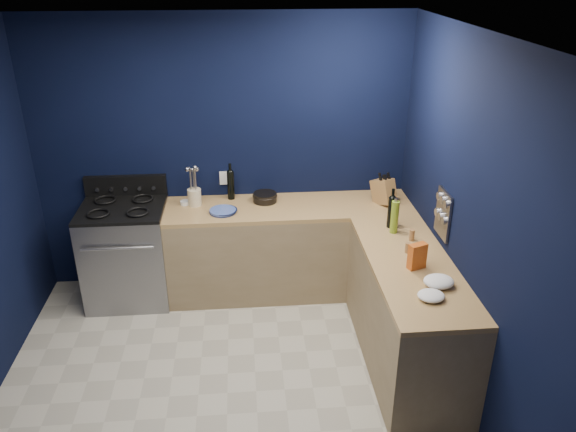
{
  "coord_description": "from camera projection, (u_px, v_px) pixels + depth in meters",
  "views": [
    {
      "loc": [
        0.18,
        -3.32,
        3.04
      ],
      "look_at": [
        0.55,
        1.0,
        1.0
      ],
      "focal_mm": 35.01,
      "sensor_mm": 36.0,
      "label": 1
    }
  ],
  "objects": [
    {
      "name": "cab_right",
      "position": [
        407.0,
        315.0,
        4.46
      ],
      "size": [
        0.63,
        1.67,
        0.86
      ],
      "primitive_type": "cube",
      "color": "#897455",
      "rests_on": "floor"
    },
    {
      "name": "wine_bottle_back",
      "position": [
        231.0,
        185.0,
        5.32
      ],
      "size": [
        0.07,
        0.07,
        0.28
      ],
      "primitive_type": "cylinder",
      "rotation": [
        0.0,
        0.0,
        -0.03
      ],
      "color": "black",
      "rests_on": "top_back"
    },
    {
      "name": "wall_back",
      "position": [
        223.0,
        155.0,
        5.3
      ],
      "size": [
        3.5,
        0.02,
        2.6
      ],
      "primitive_type": "cube",
      "color": "black",
      "rests_on": "ground"
    },
    {
      "name": "cooktop",
      "position": [
        121.0,
        209.0,
        5.08
      ],
      "size": [
        0.76,
        0.66,
        0.03
      ],
      "primitive_type": "cube",
      "color": "black",
      "rests_on": "gas_range"
    },
    {
      "name": "top_right",
      "position": [
        412.0,
        266.0,
        4.26
      ],
      "size": [
        0.63,
        1.67,
        0.04
      ],
      "primitive_type": "cube",
      "color": "brown",
      "rests_on": "cab_right"
    },
    {
      "name": "plate_stack",
      "position": [
        223.0,
        211.0,
        5.08
      ],
      "size": [
        0.31,
        0.31,
        0.03
      ],
      "primitive_type": "cylinder",
      "rotation": [
        0.0,
        0.0,
        0.39
      ],
      "color": "#3A60A6",
      "rests_on": "top_back"
    },
    {
      "name": "spice_panel",
      "position": [
        443.0,
        214.0,
        4.4
      ],
      "size": [
        0.02,
        0.28,
        0.38
      ],
      "primitive_type": "cube",
      "color": "gray",
      "rests_on": "wall_right"
    },
    {
      "name": "oil_bottle",
      "position": [
        395.0,
        217.0,
        4.67
      ],
      "size": [
        0.07,
        0.07,
        0.28
      ],
      "primitive_type": "cylinder",
      "rotation": [
        0.0,
        0.0,
        -0.1
      ],
      "color": "olive",
      "rests_on": "top_right"
    },
    {
      "name": "knife_block",
      "position": [
        384.0,
        192.0,
        5.24
      ],
      "size": [
        0.24,
        0.3,
        0.28
      ],
      "primitive_type": "cube",
      "rotation": [
        -0.31,
        0.0,
        0.52
      ],
      "color": "brown",
      "rests_on": "top_back"
    },
    {
      "name": "gas_range",
      "position": [
        128.0,
        255.0,
        5.28
      ],
      "size": [
        0.76,
        0.66,
        0.92
      ],
      "primitive_type": "cube",
      "color": "gray",
      "rests_on": "floor"
    },
    {
      "name": "utensil_crock",
      "position": [
        195.0,
        197.0,
        5.21
      ],
      "size": [
        0.13,
        0.13,
        0.16
      ],
      "primitive_type": "cylinder",
      "rotation": [
        0.0,
        0.0,
        0.03
      ],
      "color": "beige",
      "rests_on": "top_back"
    },
    {
      "name": "ramekin",
      "position": [
        185.0,
        203.0,
        5.25
      ],
      "size": [
        0.12,
        0.12,
        0.04
      ],
      "primitive_type": "cylinder",
      "rotation": [
        0.0,
        0.0,
        -0.35
      ],
      "color": "white",
      "rests_on": "top_back"
    },
    {
      "name": "cab_back",
      "position": [
        289.0,
        250.0,
        5.43
      ],
      "size": [
        2.3,
        0.63,
        0.86
      ],
      "primitive_type": "cube",
      "color": "#897455",
      "rests_on": "floor"
    },
    {
      "name": "top_back",
      "position": [
        289.0,
        208.0,
        5.24
      ],
      "size": [
        2.3,
        0.63,
        0.04
      ],
      "primitive_type": "cube",
      "color": "brown",
      "rests_on": "cab_back"
    },
    {
      "name": "oven_door",
      "position": [
        122.0,
        273.0,
        5.0
      ],
      "size": [
        0.59,
        0.02,
        0.42
      ],
      "primitive_type": "cube",
      "color": "black",
      "rests_on": "gas_range"
    },
    {
      "name": "ceiling",
      "position": [
        206.0,
        36.0,
        3.16
      ],
      "size": [
        3.5,
        3.5,
        0.02
      ],
      "primitive_type": "cube",
      "color": "silver",
      "rests_on": "ground"
    },
    {
      "name": "floor",
      "position": [
        227.0,
        394.0,
        4.27
      ],
      "size": [
        3.5,
        3.5,
        0.02
      ],
      "primitive_type": "cube",
      "color": "#ABA595",
      "rests_on": "ground"
    },
    {
      "name": "towel_end",
      "position": [
        431.0,
        296.0,
        3.81
      ],
      "size": [
        0.24,
        0.23,
        0.06
      ],
      "primitive_type": "ellipsoid",
      "rotation": [
        0.0,
        0.0,
        0.43
      ],
      "color": "white",
      "rests_on": "top_right"
    },
    {
      "name": "towel_front",
      "position": [
        439.0,
        281.0,
        3.95
      ],
      "size": [
        0.22,
        0.19,
        0.08
      ],
      "primitive_type": "ellipsoid",
      "rotation": [
        0.0,
        0.0,
        -0.04
      ],
      "color": "white",
      "rests_on": "top_right"
    },
    {
      "name": "spice_jar_near",
      "position": [
        412.0,
        235.0,
        4.58
      ],
      "size": [
        0.04,
        0.04,
        0.1
      ],
      "primitive_type": "cylinder",
      "rotation": [
        0.0,
        0.0,
        -0.0
      ],
      "color": "olive",
      "rests_on": "top_right"
    },
    {
      "name": "spice_jar_far",
      "position": [
        408.0,
        248.0,
        4.4
      ],
      "size": [
        0.05,
        0.05,
        0.08
      ],
      "primitive_type": "cylinder",
      "rotation": [
        0.0,
        0.0,
        -0.08
      ],
      "color": "olive",
      "rests_on": "top_right"
    },
    {
      "name": "backguard",
      "position": [
        126.0,
        186.0,
        5.31
      ],
      "size": [
        0.76,
        0.06,
        0.2
      ],
      "primitive_type": "cube",
      "color": "black",
      "rests_on": "gas_range"
    },
    {
      "name": "wine_bottle_right",
      "position": [
        391.0,
        212.0,
        4.77
      ],
      "size": [
        0.08,
        0.08,
        0.27
      ],
      "primitive_type": "cylinder",
      "rotation": [
        0.0,
        0.0,
        0.13
      ],
      "color": "black",
      "rests_on": "top_right"
    },
    {
      "name": "wall_right",
      "position": [
        476.0,
        232.0,
        3.85
      ],
      "size": [
        0.02,
        3.5,
        2.6
      ],
      "primitive_type": "cube",
      "color": "black",
      "rests_on": "ground"
    },
    {
      "name": "wall_outlet",
      "position": [
        224.0,
        178.0,
        5.38
      ],
      "size": [
        0.09,
        0.02,
        0.13
      ],
      "primitive_type": "cube",
      "color": "white",
      "rests_on": "wall_back"
    },
    {
      "name": "lemon_basket",
      "position": [
        265.0,
        197.0,
        5.3
      ],
      "size": [
        0.3,
        0.3,
        0.08
      ],
      "primitive_type": "cylinder",
      "rotation": [
        0.0,
        0.0,
        -0.43
      ],
      "color": "black",
      "rests_on": "top_back"
    },
    {
      "name": "crouton_bag",
      "position": [
        417.0,
        256.0,
        4.16
      ],
      "size": [
        0.15,
        0.11,
        0.2
      ],
      "primitive_type": "cube",
      "rotation": [
        0.0,
        0.0,
        0.37
      ],
      "color": "#A21017",
      "rests_on": "top_right"
    }
  ]
}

